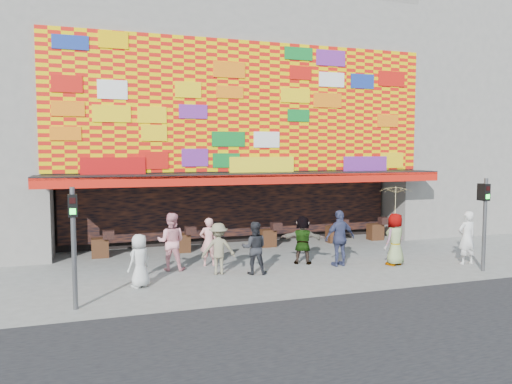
% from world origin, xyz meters
% --- Properties ---
extents(ground, '(90.00, 90.00, 0.00)m').
position_xyz_m(ground, '(0.00, 0.00, 0.00)').
color(ground, slate).
rests_on(ground, ground).
extents(road_strip, '(30.00, 8.00, 0.02)m').
position_xyz_m(road_strip, '(0.00, -6.50, 0.01)').
color(road_strip, black).
rests_on(road_strip, ground).
extents(shop_building, '(15.20, 9.40, 10.00)m').
position_xyz_m(shop_building, '(0.00, 8.18, 5.23)').
color(shop_building, gray).
rests_on(shop_building, ground).
extents(neighbor_right, '(11.00, 8.00, 12.00)m').
position_xyz_m(neighbor_right, '(13.00, 8.00, 6.00)').
color(neighbor_right, gray).
rests_on(neighbor_right, ground).
extents(signal_left, '(0.22, 0.20, 3.00)m').
position_xyz_m(signal_left, '(-6.20, -1.50, 1.86)').
color(signal_left, '#59595B').
rests_on(signal_left, ground).
extents(signal_right, '(0.22, 0.20, 3.00)m').
position_xyz_m(signal_right, '(6.20, -1.50, 1.86)').
color(signal_right, '#59595B').
rests_on(signal_right, ground).
extents(ped_a, '(0.89, 0.84, 1.52)m').
position_xyz_m(ped_a, '(-4.51, 0.04, 0.76)').
color(ped_a, silver).
rests_on(ped_a, ground).
extents(ped_b, '(0.64, 0.46, 1.63)m').
position_xyz_m(ped_b, '(-2.05, 2.04, 0.82)').
color(ped_b, pink).
rests_on(ped_b, ground).
extents(ped_c, '(0.96, 0.85, 1.66)m').
position_xyz_m(ped_c, '(-0.94, 0.48, 0.83)').
color(ped_c, '#222328').
rests_on(ped_c, ground).
extents(ped_d, '(1.12, 0.74, 1.62)m').
position_xyz_m(ped_d, '(-2.02, 0.80, 0.81)').
color(ped_d, '#787257').
rests_on(ped_d, ground).
extents(ped_e, '(1.14, 0.55, 1.89)m').
position_xyz_m(ped_e, '(2.14, 0.61, 0.95)').
color(ped_e, '#383E62').
rests_on(ped_e, ground).
extents(ped_f, '(1.59, 1.18, 1.66)m').
position_xyz_m(ped_f, '(1.09, 1.32, 0.83)').
color(ped_f, gray).
rests_on(ped_f, ground).
extents(ped_g, '(1.01, 0.83, 1.77)m').
position_xyz_m(ped_g, '(3.98, 0.13, 0.88)').
color(ped_g, gray).
rests_on(ped_g, ground).
extents(ped_h, '(0.67, 0.44, 1.83)m').
position_xyz_m(ped_h, '(6.38, -0.53, 0.91)').
color(ped_h, silver).
rests_on(ped_h, ground).
extents(ped_i, '(1.09, 0.96, 1.87)m').
position_xyz_m(ped_i, '(-3.34, 1.81, 0.94)').
color(ped_i, pink).
rests_on(ped_i, ground).
extents(parasol, '(1.12, 1.14, 1.95)m').
position_xyz_m(parasol, '(3.98, 0.13, 2.20)').
color(parasol, '#FAEE9E').
rests_on(parasol, ground).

